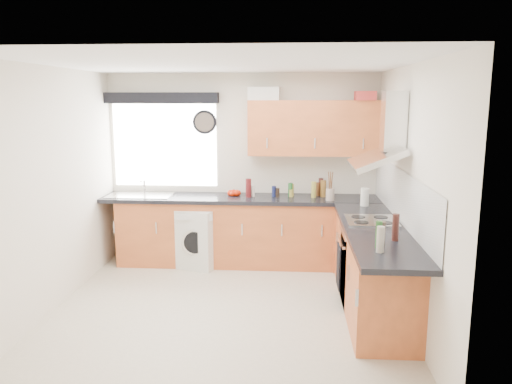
# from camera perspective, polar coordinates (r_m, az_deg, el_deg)

# --- Properties ---
(ground_plane) EXTENTS (3.60, 3.60, 0.00)m
(ground_plane) POSITION_cam_1_polar(r_m,az_deg,el_deg) (5.36, -3.38, -13.34)
(ground_plane) COLOR beige
(ceiling) EXTENTS (3.60, 3.60, 0.02)m
(ceiling) POSITION_cam_1_polar(r_m,az_deg,el_deg) (4.90, -3.72, 14.42)
(ceiling) COLOR white
(ceiling) RESTS_ON wall_back
(wall_back) EXTENTS (3.60, 0.02, 2.50)m
(wall_back) POSITION_cam_1_polar(r_m,az_deg,el_deg) (6.74, -1.57, 2.78)
(wall_back) COLOR silver
(wall_back) RESTS_ON ground_plane
(wall_front) EXTENTS (3.60, 0.02, 2.50)m
(wall_front) POSITION_cam_1_polar(r_m,az_deg,el_deg) (3.25, -7.65, -6.04)
(wall_front) COLOR silver
(wall_front) RESTS_ON ground_plane
(wall_left) EXTENTS (0.02, 3.60, 2.50)m
(wall_left) POSITION_cam_1_polar(r_m,az_deg,el_deg) (5.51, -22.45, 0.16)
(wall_left) COLOR silver
(wall_left) RESTS_ON ground_plane
(wall_right) EXTENTS (0.02, 3.60, 2.50)m
(wall_right) POSITION_cam_1_polar(r_m,az_deg,el_deg) (5.07, 17.07, -0.34)
(wall_right) COLOR silver
(wall_right) RESTS_ON ground_plane
(window) EXTENTS (1.40, 0.02, 1.10)m
(window) POSITION_cam_1_polar(r_m,az_deg,el_deg) (6.88, -10.37, 5.28)
(window) COLOR silver
(window) RESTS_ON wall_back
(window_blind) EXTENTS (1.50, 0.18, 0.14)m
(window_blind) POSITION_cam_1_polar(r_m,az_deg,el_deg) (6.76, -10.74, 10.53)
(window_blind) COLOR black
(window_blind) RESTS_ON wall_back
(splashback) EXTENTS (0.01, 3.00, 0.54)m
(splashback) POSITION_cam_1_polar(r_m,az_deg,el_deg) (5.37, 16.21, -0.46)
(splashback) COLOR white
(splashback) RESTS_ON wall_right
(base_cab_back) EXTENTS (3.00, 0.58, 0.86)m
(base_cab_back) POSITION_cam_1_polar(r_m,az_deg,el_deg) (6.64, -2.63, -4.59)
(base_cab_back) COLOR #AB5228
(base_cab_back) RESTS_ON ground_plane
(base_cab_corner) EXTENTS (0.60, 0.60, 0.86)m
(base_cab_corner) POSITION_cam_1_polar(r_m,az_deg,el_deg) (6.64, 11.25, -4.78)
(base_cab_corner) COLOR #AB5228
(base_cab_corner) RESTS_ON ground_plane
(base_cab_right) EXTENTS (0.58, 2.10, 0.86)m
(base_cab_right) POSITION_cam_1_polar(r_m,az_deg,el_deg) (5.37, 13.17, -8.62)
(base_cab_right) COLOR #AB5228
(base_cab_right) RESTS_ON ground_plane
(worktop_back) EXTENTS (3.60, 0.62, 0.05)m
(worktop_back) POSITION_cam_1_polar(r_m,az_deg,el_deg) (6.51, -1.80, -0.77)
(worktop_back) COLOR black
(worktop_back) RESTS_ON base_cab_back
(worktop_right) EXTENTS (0.62, 2.42, 0.05)m
(worktop_right) POSITION_cam_1_polar(r_m,az_deg,el_deg) (5.09, 13.54, -4.34)
(worktop_right) COLOR black
(worktop_right) RESTS_ON base_cab_right
(sink) EXTENTS (0.84, 0.46, 0.10)m
(sink) POSITION_cam_1_polar(r_m,az_deg,el_deg) (6.76, -13.10, -0.05)
(sink) COLOR silver
(sink) RESTS_ON worktop_back
(oven) EXTENTS (0.56, 0.58, 0.85)m
(oven) POSITION_cam_1_polar(r_m,az_deg,el_deg) (5.51, 12.82, -8.16)
(oven) COLOR black
(oven) RESTS_ON ground_plane
(hob_plate) EXTENTS (0.52, 0.52, 0.01)m
(hob_plate) POSITION_cam_1_polar(r_m,az_deg,el_deg) (5.37, 13.04, -3.18)
(hob_plate) COLOR silver
(hob_plate) RESTS_ON worktop_right
(extractor_hood) EXTENTS (0.52, 0.78, 0.66)m
(extractor_hood) POSITION_cam_1_polar(r_m,az_deg,el_deg) (5.25, 14.51, 5.89)
(extractor_hood) COLOR silver
(extractor_hood) RESTS_ON wall_right
(upper_cabinets) EXTENTS (1.70, 0.35, 0.70)m
(upper_cabinets) POSITION_cam_1_polar(r_m,az_deg,el_deg) (6.49, 6.70, 7.28)
(upper_cabinets) COLOR #AB5228
(upper_cabinets) RESTS_ON wall_back
(washing_machine) EXTENTS (0.65, 0.64, 0.77)m
(washing_machine) POSITION_cam_1_polar(r_m,az_deg,el_deg) (6.61, -6.56, -5.12)
(washing_machine) COLOR silver
(washing_machine) RESTS_ON ground_plane
(wall_clock) EXTENTS (0.32, 0.04, 0.32)m
(wall_clock) POSITION_cam_1_polar(r_m,az_deg,el_deg) (6.71, -5.92, 7.94)
(wall_clock) COLOR black
(wall_clock) RESTS_ON wall_back
(casserole) EXTENTS (0.41, 0.31, 0.17)m
(casserole) POSITION_cam_1_polar(r_m,az_deg,el_deg) (6.58, 0.97, 11.17)
(casserole) COLOR silver
(casserole) RESTS_ON upper_cabinets
(storage_box) EXTENTS (0.25, 0.21, 0.11)m
(storage_box) POSITION_cam_1_polar(r_m,az_deg,el_deg) (6.43, 12.38, 10.70)
(storage_box) COLOR #C13632
(storage_box) RESTS_ON upper_cabinets
(utensil_pot) EXTENTS (0.13, 0.13, 0.15)m
(utensil_pot) POSITION_cam_1_polar(r_m,az_deg,el_deg) (6.33, 8.46, -0.28)
(utensil_pot) COLOR gray
(utensil_pot) RESTS_ON worktop_back
(kitchen_roll) EXTENTS (0.12, 0.12, 0.21)m
(kitchen_roll) POSITION_cam_1_polar(r_m,az_deg,el_deg) (6.08, 12.32, -0.57)
(kitchen_roll) COLOR silver
(kitchen_roll) RESTS_ON worktop_right
(tomato_cluster) EXTENTS (0.19, 0.19, 0.07)m
(tomato_cluster) POSITION_cam_1_polar(r_m,az_deg,el_deg) (6.59, -2.54, -0.10)
(tomato_cluster) COLOR #B21A02
(tomato_cluster) RESTS_ON worktop_back
(jar_0) EXTENTS (0.05, 0.05, 0.18)m
(jar_0) POSITION_cam_1_polar(r_m,az_deg,el_deg) (6.60, 7.09, 0.32)
(jar_0) COLOR brown
(jar_0) RESTS_ON worktop_back
(jar_1) EXTENTS (0.05, 0.05, 0.12)m
(jar_1) POSITION_cam_1_polar(r_m,az_deg,el_deg) (6.48, 2.48, -0.07)
(jar_1) COLOR black
(jar_1) RESTS_ON worktop_back
(jar_2) EXTENTS (0.07, 0.07, 0.24)m
(jar_2) POSITION_cam_1_polar(r_m,az_deg,el_deg) (6.46, -0.87, 0.46)
(jar_2) COLOR #501012
(jar_2) RESTS_ON worktop_back
(jar_3) EXTENTS (0.07, 0.07, 0.13)m
(jar_3) POSITION_cam_1_polar(r_m,az_deg,el_deg) (6.57, -0.72, 0.16)
(jar_3) COLOR #A2958A
(jar_3) RESTS_ON worktop_back
(jar_4) EXTENTS (0.04, 0.04, 0.16)m
(jar_4) POSITION_cam_1_polar(r_m,az_deg,el_deg) (6.58, 4.19, 0.25)
(jar_4) COLOR #A79639
(jar_4) RESTS_ON worktop_back
(jar_5) EXTENTS (0.04, 0.04, 0.15)m
(jar_5) POSITION_cam_1_polar(r_m,az_deg,el_deg) (6.50, -0.32, 0.12)
(jar_5) COLOR #BFB2A3
(jar_5) RESTS_ON worktop_back
(jar_6) EXTENTS (0.06, 0.06, 0.14)m
(jar_6) POSITION_cam_1_polar(r_m,az_deg,el_deg) (6.52, 2.06, 0.08)
(jar_6) COLOR #141B46
(jar_6) RESTS_ON worktop_back
(jar_7) EXTENTS (0.06, 0.06, 0.23)m
(jar_7) POSITION_cam_1_polar(r_m,az_deg,el_deg) (6.64, 7.43, 0.59)
(jar_7) COLOR #3B1615
(jar_7) RESTS_ON worktop_back
(jar_8) EXTENTS (0.07, 0.07, 0.22)m
(jar_8) POSITION_cam_1_polar(r_m,az_deg,el_deg) (6.55, 7.69, 0.39)
(jar_8) COLOR brown
(jar_8) RESTS_ON worktop_back
(jar_9) EXTENTS (0.06, 0.06, 0.21)m
(jar_9) POSITION_cam_1_polar(r_m,az_deg,el_deg) (6.48, 6.61, 0.26)
(jar_9) COLOR olive
(jar_9) RESTS_ON worktop_back
(jar_10) EXTENTS (0.05, 0.05, 0.09)m
(jar_10) POSITION_cam_1_polar(r_m,az_deg,el_deg) (6.50, 4.05, -0.16)
(jar_10) COLOR olive
(jar_10) RESTS_ON worktop_back
(jar_11) EXTENTS (0.06, 0.06, 0.18)m
(jar_11) POSITION_cam_1_polar(r_m,az_deg,el_deg) (6.53, 3.94, 0.27)
(jar_11) COLOR #1F5723
(jar_11) RESTS_ON worktop_back
(bottle_0) EXTENTS (0.06, 0.06, 0.22)m
(bottle_0) POSITION_cam_1_polar(r_m,az_deg,el_deg) (4.30, 14.04, -5.28)
(bottle_0) COLOR #9E9587
(bottle_0) RESTS_ON worktop_right
(bottle_1) EXTENTS (0.06, 0.06, 0.25)m
(bottle_1) POSITION_cam_1_polar(r_m,az_deg,el_deg) (4.68, 15.66, -3.92)
(bottle_1) COLOR #3B1915
(bottle_1) RESTS_ON worktop_right
(bottle_2) EXTENTS (0.06, 0.06, 0.24)m
(bottle_2) POSITION_cam_1_polar(r_m,az_deg,el_deg) (4.42, 13.85, -4.75)
(bottle_2) COLOR #1E501C
(bottle_2) RESTS_ON worktop_right
(bottle_3) EXTENTS (0.06, 0.06, 0.21)m
(bottle_3) POSITION_cam_1_polar(r_m,az_deg,el_deg) (4.52, 14.19, -4.59)
(bottle_3) COLOR #362A1E
(bottle_3) RESTS_ON worktop_right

